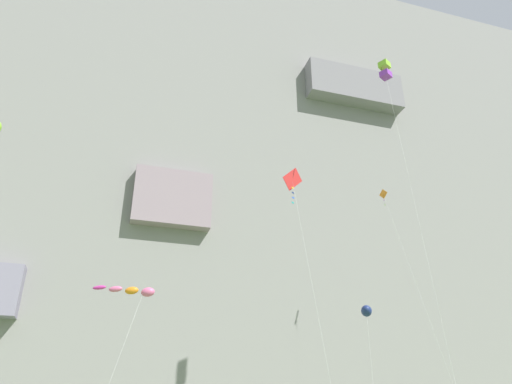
% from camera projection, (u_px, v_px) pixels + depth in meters
% --- Properties ---
extents(cliff_face, '(180.00, 27.26, 74.81)m').
position_uv_depth(cliff_face, '(165.00, 176.00, 76.64)').
color(cliff_face, gray).
rests_on(cliff_face, ground).
extents(kite_windsock_high_center, '(3.86, 6.57, 12.87)m').
position_uv_depth(kite_windsock_high_center, '(366.00, 312.00, 47.13)').
color(kite_windsock_high_center, navy).
rests_on(kite_windsock_high_center, ground).
extents(kite_windsock_upper_mid, '(4.55, 4.55, 11.32)m').
position_uv_depth(kite_windsock_upper_mid, '(133.00, 291.00, 35.52)').
color(kite_windsock_upper_mid, pink).
rests_on(kite_windsock_upper_mid, ground).
extents(kite_diamond_low_right, '(2.60, 4.08, 22.90)m').
position_uv_depth(kite_diamond_low_right, '(293.00, 184.00, 43.06)').
color(kite_diamond_low_right, red).
rests_on(kite_diamond_low_right, ground).
extents(kite_box_low_center, '(1.24, 3.67, 34.62)m').
position_uv_depth(kite_box_low_center, '(385.00, 71.00, 48.14)').
color(kite_box_low_center, '#8CCC33').
rests_on(kite_box_low_center, ground).
extents(kite_diamond_high_left, '(2.61, 6.37, 27.44)m').
position_uv_depth(kite_diamond_high_left, '(389.00, 211.00, 56.22)').
color(kite_diamond_high_left, orange).
rests_on(kite_diamond_high_left, ground).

